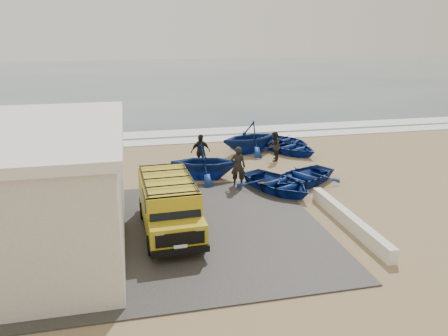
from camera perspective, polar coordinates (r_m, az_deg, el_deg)
ground at (r=18.82m, az=-2.12°, el=-5.30°), size 160.00×160.00×0.00m
slab at (r=16.77m, az=-7.64°, el=-8.36°), size 12.00×10.00×0.05m
ocean at (r=73.49m, az=-10.35°, el=11.62°), size 180.00×88.00×0.01m
surf_line at (r=30.12m, az=-6.33°, el=3.49°), size 180.00×1.60×0.06m
surf_wash at (r=32.54m, az=-6.84°, el=4.51°), size 180.00×2.20×0.04m
parapet at (r=17.69m, az=15.99°, el=-6.59°), size 0.35×6.00×0.55m
van at (r=16.50m, az=-7.22°, el=-4.60°), size 2.13×4.95×2.09m
boat_near_left at (r=20.76m, az=6.93°, el=-1.97°), size 4.22×4.78×0.82m
boat_near_right at (r=21.91m, az=10.20°, el=-1.10°), size 4.72×4.32×0.80m
boat_mid_left at (r=22.22m, az=-2.50°, el=0.84°), size 4.02×3.65×1.84m
boat_mid_right at (r=27.31m, az=8.61°, el=2.70°), size 4.17×4.61×0.78m
boat_far_left at (r=27.07m, az=3.35°, el=4.05°), size 4.55×4.22×1.98m
boat_far_right at (r=29.00m, az=8.09°, el=3.52°), size 3.84×4.14×0.70m
fisherman_front at (r=21.17m, az=1.84°, el=0.22°), size 0.84×0.69×1.99m
fisherman_middle at (r=25.52m, az=6.59°, el=2.82°), size 0.97×1.05×1.72m
fisherman_back at (r=23.83m, az=-3.09°, el=2.14°), size 1.23×0.75×1.95m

